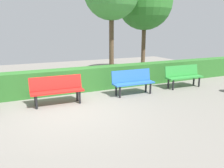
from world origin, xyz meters
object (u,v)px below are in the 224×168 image
Objects in this scene: bench_green at (183,75)px; bench_red at (57,89)px; bench_blue at (133,81)px; tree_near at (145,2)px.

bench_green is 0.99× the size of bench_red.
bench_blue is (2.32, 0.04, -0.00)m from bench_green.
tree_near is (-2.56, -3.38, 3.08)m from bench_blue.
bench_green is at bearing -178.34° from bench_red.
bench_green is 4.96m from bench_red.
bench_green is at bearing 85.81° from tree_near.
bench_red is (4.96, 0.01, 0.00)m from bench_green.
bench_blue is at bearing 52.80° from tree_near.
bench_blue is at bearing -179.09° from bench_red.
tree_near is at bearing -91.89° from bench_green.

